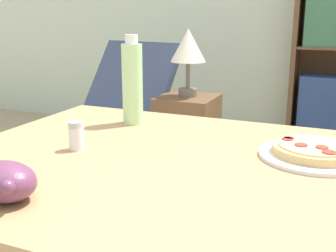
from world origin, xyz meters
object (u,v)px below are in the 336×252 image
(grape_bunch, at_px, (5,181))
(lounge_chair_near, at_px, (116,136))
(salt_shaker, at_px, (76,136))
(table_lamp, at_px, (188,49))
(side_table, at_px, (187,142))
(pizza_on_plate, at_px, (315,152))
(drink_bottle, at_px, (132,83))

(grape_bunch, bearing_deg, lounge_chair_near, 114.43)
(grape_bunch, height_order, salt_shaker, grape_bunch)
(salt_shaker, relative_size, lounge_chair_near, 0.09)
(lounge_chair_near, xyz_separation_m, table_lamp, (0.49, 0.04, 0.58))
(side_table, bearing_deg, pizza_on_plate, -57.82)
(lounge_chair_near, relative_size, side_table, 1.51)
(pizza_on_plate, distance_m, lounge_chair_near, 1.88)
(pizza_on_plate, xyz_separation_m, drink_bottle, (-0.56, 0.12, 0.12))
(grape_bunch, bearing_deg, pizza_on_plate, 43.29)
(pizza_on_plate, relative_size, table_lamp, 0.67)
(pizza_on_plate, xyz_separation_m, side_table, (-0.83, 1.31, -0.45))
(lounge_chair_near, bearing_deg, pizza_on_plate, -35.36)
(pizza_on_plate, height_order, side_table, pizza_on_plate)
(table_lamp, bearing_deg, lounge_chair_near, -174.72)
(drink_bottle, bearing_deg, grape_bunch, -85.39)
(salt_shaker, bearing_deg, pizza_on_plate, 17.26)
(drink_bottle, bearing_deg, table_lamp, 102.35)
(grape_bunch, height_order, side_table, grape_bunch)
(salt_shaker, distance_m, lounge_chair_near, 1.69)
(pizza_on_plate, relative_size, salt_shaker, 3.59)
(grape_bunch, relative_size, drink_bottle, 0.47)
(grape_bunch, relative_size, table_lamp, 0.32)
(pizza_on_plate, xyz_separation_m, table_lamp, (-0.83, 1.31, 0.13))
(pizza_on_plate, bearing_deg, salt_shaker, -162.74)
(side_table, height_order, table_lamp, table_lamp)
(lounge_chair_near, distance_m, side_table, 0.49)
(pizza_on_plate, xyz_separation_m, grape_bunch, (-0.52, -0.49, 0.02))
(salt_shaker, height_order, table_lamp, table_lamp)
(salt_shaker, xyz_separation_m, table_lamp, (-0.25, 1.49, 0.10))
(grape_bunch, distance_m, salt_shaker, 0.31)
(pizza_on_plate, height_order, drink_bottle, drink_bottle)
(grape_bunch, bearing_deg, drink_bottle, 94.61)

